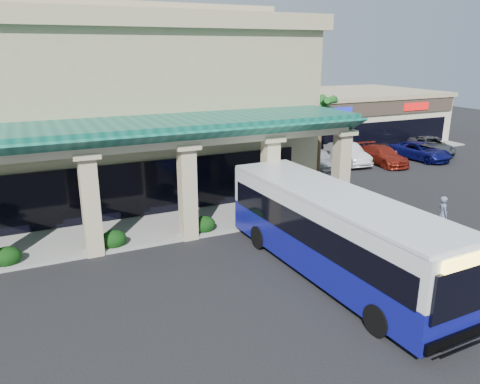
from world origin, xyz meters
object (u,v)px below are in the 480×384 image
car_white (347,154)px  car_extra (431,146)px  car_red (383,155)px  transit_bus (333,235)px  car_silver (317,159)px  car_gray (420,151)px  pedestrian (443,214)px

car_white → car_extra: (9.11, -0.14, -0.08)m
car_extra → car_red: bearing=-148.7°
car_white → transit_bus: bearing=-122.1°
transit_bus → car_white: bearing=48.7°
car_silver → car_red: (5.90, -0.69, -0.11)m
car_red → car_white: bearing=155.1°
transit_bus → car_extra: (21.94, 15.55, -1.01)m
transit_bus → car_red: size_ratio=2.49×
transit_bus → car_gray: size_ratio=2.40×
car_gray → car_extra: car_extra is taller
pedestrian → car_gray: pedestrian is taller
car_red → car_gray: (4.02, -0.07, -0.01)m
pedestrian → car_silver: pedestrian is taller
transit_bus → car_gray: 24.04m
pedestrian → car_extra: size_ratio=0.35×
pedestrian → car_red: 14.84m
transit_bus → car_silver: (9.42, 15.01, -0.92)m
car_red → car_gray: 4.02m
car_white → car_red: (2.49, -1.37, -0.10)m
transit_bus → car_white: transit_bus is taller
car_white → car_extra: size_ratio=0.94×
car_extra → transit_bus: bearing=-123.9°
pedestrian → car_red: pedestrian is taller
car_silver → car_white: 3.48m
car_white → car_red: car_white is taller
car_silver → car_extra: (12.53, 0.54, -0.10)m
car_gray → car_silver: bearing=167.4°
transit_bus → car_red: bearing=41.1°
car_silver → car_white: size_ratio=0.98×
transit_bus → car_gray: transit_bus is taller
pedestrian → car_silver: bearing=16.1°
pedestrian → car_white: bearing=3.4°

